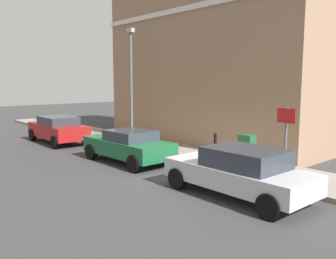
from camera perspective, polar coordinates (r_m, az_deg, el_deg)
The scene contains 10 objects.
ground at distance 12.49m, azimuth 4.57°, elevation -7.20°, with size 80.00×80.00×0.00m, color #38383A.
sidewalk at distance 18.14m, azimuth -4.81°, elevation -2.25°, with size 2.62×30.00×0.15m, color gray.
corner_building at distance 19.62m, azimuth 9.19°, elevation 12.64°, with size 6.37×12.27×9.84m.
car_silver at distance 10.16m, azimuth 11.42°, elevation -6.56°, with size 1.92×4.29×1.40m.
car_green at distance 14.19m, azimuth -6.39°, elevation -2.53°, with size 1.91×4.08×1.32m.
car_red at distance 19.46m, azimuth -17.25°, elevation 0.11°, with size 1.89×4.20×1.40m.
utility_cabinet at distance 13.27m, azimuth 12.49°, elevation -3.45°, with size 0.46×0.61×1.15m.
bollard_near_cabinet at distance 14.33m, azimuth 7.58°, elevation -2.41°, with size 0.14×0.14×1.04m.
street_sign at distance 11.23m, azimuth 18.37°, elevation -0.61°, with size 0.08×0.60×2.30m.
lamppost at distance 18.58m, azimuth -5.93°, elevation 7.98°, with size 0.20×0.44×5.72m.
Camera 1 is at (-8.63, -8.43, 3.22)m, focal length 37.98 mm.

